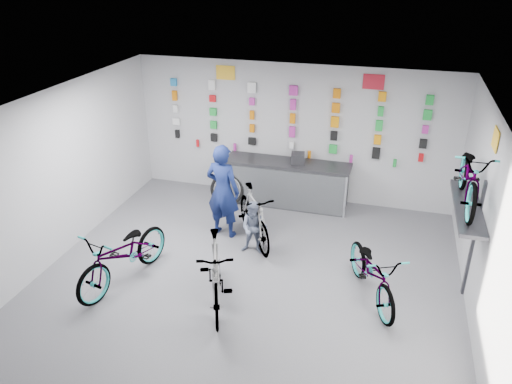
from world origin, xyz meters
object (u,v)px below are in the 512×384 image
(clerk, at_px, (223,191))
(bike_left, at_px, (124,254))
(bike_center, at_px, (216,273))
(bike_service, at_px, (254,216))
(bike_right, at_px, (373,272))
(customer, at_px, (254,228))
(counter, at_px, (287,184))

(clerk, bearing_deg, bike_left, 71.20)
(bike_center, xyz_separation_m, bike_service, (0.04, 1.98, -0.03))
(bike_center, bearing_deg, bike_service, 68.08)
(bike_right, xyz_separation_m, customer, (-2.17, 0.78, 0.03))
(bike_left, relative_size, bike_center, 1.08)
(bike_service, bearing_deg, bike_left, -165.78)
(bike_right, bearing_deg, bike_service, 128.17)
(counter, height_order, customer, customer)
(counter, distance_m, bike_left, 4.06)
(bike_left, bearing_deg, bike_service, 61.69)
(clerk, bearing_deg, counter, -109.99)
(bike_service, bearing_deg, counter, 48.15)
(bike_center, bearing_deg, bike_right, -1.45)
(customer, bearing_deg, clerk, 145.26)
(clerk, bearing_deg, bike_center, 115.50)
(bike_center, relative_size, bike_service, 1.05)
(bike_service, height_order, customer, bike_service)
(counter, bearing_deg, customer, -93.71)
(bike_left, relative_size, clerk, 1.09)
(counter, relative_size, bike_service, 1.50)
(bike_center, distance_m, bike_service, 1.98)
(counter, xyz_separation_m, customer, (-0.14, -2.09, 0.03))
(clerk, distance_m, customer, 1.00)
(bike_left, xyz_separation_m, bike_service, (1.70, 1.86, 0.00))
(customer, bearing_deg, bike_right, -21.62)
(counter, height_order, bike_left, bike_left)
(bike_left, height_order, bike_service, bike_service)
(bike_right, xyz_separation_m, bike_service, (-2.29, 1.17, 0.05))
(bike_right, relative_size, clerk, 0.99)
(counter, xyz_separation_m, bike_right, (2.03, -2.87, 0.00))
(clerk, height_order, customer, clerk)
(bike_service, xyz_separation_m, clerk, (-0.65, 0.10, 0.39))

